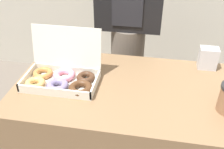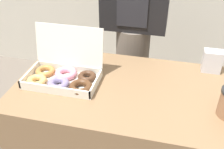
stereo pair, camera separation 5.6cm
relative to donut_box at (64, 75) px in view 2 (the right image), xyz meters
name	(u,v)px [view 2 (the right image)]	position (x,y,z in m)	size (l,w,h in m)	color
table	(130,146)	(0.33, 0.02, -0.42)	(1.11, 0.60, 0.78)	brown
donut_box	(64,75)	(0.00, 0.00, 0.00)	(0.36, 0.26, 0.24)	silver
napkin_holder	(212,61)	(0.69, 0.26, 0.02)	(0.09, 0.06, 0.11)	silver
person_customer	(134,21)	(0.25, 0.54, 0.09)	(0.39, 0.22, 1.63)	#665B51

